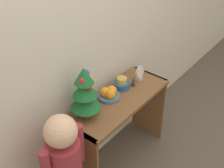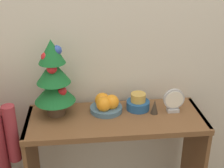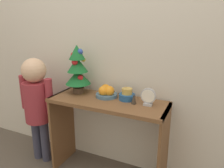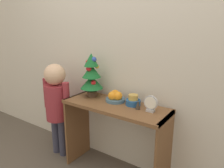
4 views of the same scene
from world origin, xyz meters
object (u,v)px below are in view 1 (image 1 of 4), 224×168
(mini_tree, at_px, (85,92))
(desk_clock, at_px, (140,73))
(singing_bowl, at_px, (122,84))
(figurine, at_px, (133,82))
(child_figure, at_px, (64,161))
(fruit_bowl, at_px, (109,94))

(mini_tree, relative_size, desk_clock, 3.09)
(singing_bowl, distance_m, figurine, 0.10)
(singing_bowl, relative_size, figurine, 1.55)
(child_figure, bearing_deg, singing_bowl, 10.00)
(singing_bowl, distance_m, child_figure, 0.84)
(singing_bowl, bearing_deg, desk_clock, -15.06)
(fruit_bowl, bearing_deg, singing_bowl, 2.70)
(child_figure, bearing_deg, mini_tree, 19.99)
(mini_tree, height_order, fruit_bowl, mini_tree)
(mini_tree, bearing_deg, child_figure, -160.01)
(mini_tree, bearing_deg, figurine, -5.36)
(child_figure, bearing_deg, desk_clock, 5.33)
(mini_tree, distance_m, child_figure, 0.49)
(child_figure, bearing_deg, figurine, 5.31)
(figurine, bearing_deg, child_figure, -174.69)
(desk_clock, bearing_deg, singing_bowl, 164.94)
(mini_tree, relative_size, child_figure, 0.42)
(desk_clock, bearing_deg, mini_tree, 176.46)
(singing_bowl, relative_size, desk_clock, 0.95)
(desk_clock, bearing_deg, child_figure, -174.67)
(mini_tree, relative_size, singing_bowl, 3.25)
(mini_tree, xyz_separation_m, singing_bowl, (0.46, 0.01, -0.18))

